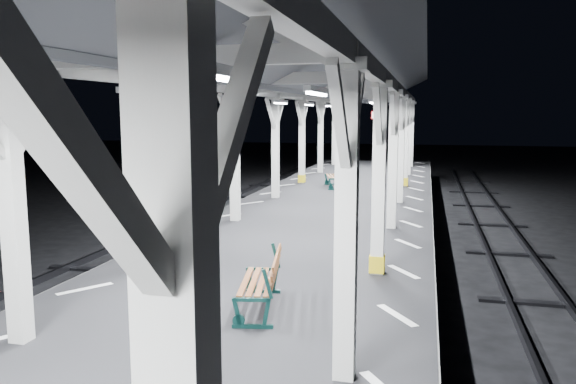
% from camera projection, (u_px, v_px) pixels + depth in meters
% --- Properties ---
extents(ground, '(120.00, 120.00, 0.00)m').
position_uv_depth(ground, '(231.00, 365.00, 8.51)').
color(ground, black).
rests_on(ground, ground).
extents(platform, '(6.00, 50.00, 1.00)m').
position_uv_depth(platform, '(231.00, 333.00, 8.44)').
color(platform, black).
rests_on(platform, ground).
extents(hazard_stripes_left, '(1.00, 48.00, 0.01)m').
position_uv_depth(hazard_stripes_left, '(85.00, 289.00, 8.95)').
color(hazard_stripes_left, silver).
rests_on(hazard_stripes_left, platform).
extents(hazard_stripes_right, '(1.00, 48.00, 0.01)m').
position_uv_depth(hazard_stripes_right, '(397.00, 315.00, 7.79)').
color(hazard_stripes_right, silver).
rests_on(hazard_stripes_right, platform).
extents(canopy, '(5.40, 49.00, 4.65)m').
position_uv_depth(canopy, '(226.00, 57.00, 7.85)').
color(canopy, beige).
rests_on(canopy, platform).
extents(bench_mid, '(0.83, 1.58, 0.81)m').
position_uv_depth(bench_mid, '(264.00, 280.00, 7.97)').
color(bench_mid, '#0D2F2C').
rests_on(bench_mid, platform).
extents(bench_far, '(0.96, 1.65, 0.85)m').
position_uv_depth(bench_far, '(336.00, 175.00, 20.96)').
color(bench_far, '#0D2F2C').
rests_on(bench_far, platform).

